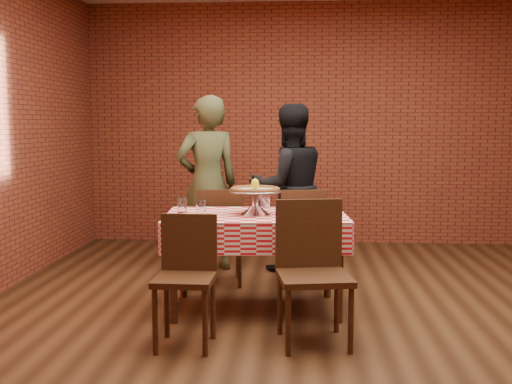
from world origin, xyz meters
TOP-DOWN VIEW (x-y plane):
  - ground at (0.00, 0.00)m, footprint 6.00×6.00m
  - back_wall at (0.00, 3.00)m, footprint 5.50×0.00m
  - table at (-0.51, 0.21)m, footprint 1.43×0.93m
  - tablecloth at (-0.51, 0.21)m, footprint 1.47×0.97m
  - pizza_stand at (-0.52, 0.20)m, footprint 0.48×0.48m
  - pizza at (-0.52, 0.20)m, footprint 0.45×0.45m
  - lemon at (-0.52, 0.20)m, footprint 0.08×0.08m
  - water_glass_left at (-0.92, 0.10)m, footprint 0.08×0.08m
  - water_glass_right at (-1.10, 0.26)m, footprint 0.08×0.08m
  - side_plate at (-0.07, 0.16)m, footprint 0.16×0.16m
  - sweetener_packet_a at (0.10, 0.06)m, footprint 0.05×0.04m
  - sweetener_packet_b at (0.10, 0.12)m, footprint 0.05×0.04m
  - condiment_caddy at (-0.46, 0.52)m, footprint 0.10×0.08m
  - chair_near_left at (-0.92, -0.63)m, footprint 0.39×0.39m
  - chair_near_right at (-0.08, -0.52)m, footprint 0.53×0.53m
  - chair_far_left at (-0.89, 0.97)m, footprint 0.46×0.46m
  - chair_far_right at (-0.16, 1.00)m, footprint 0.46×0.46m
  - diner_olive at (-1.08, 1.49)m, footprint 0.74×0.64m
  - diner_black at (-0.28, 1.55)m, footprint 0.96×0.86m

SIDE VIEW (x-z plane):
  - ground at x=0.00m, z-range 0.00..0.00m
  - table at x=-0.51m, z-range 0.00..0.75m
  - chair_near_left at x=-0.92m, z-range 0.00..0.86m
  - chair_far_left at x=-0.89m, z-range 0.00..0.88m
  - chair_far_right at x=-0.16m, z-range 0.00..0.88m
  - chair_near_right at x=-0.08m, z-range 0.00..0.94m
  - tablecloth at x=-0.51m, z-range 0.52..0.76m
  - sweetener_packet_a at x=0.10m, z-range 0.76..0.76m
  - sweetener_packet_b at x=0.10m, z-range 0.76..0.76m
  - side_plate at x=-0.07m, z-range 0.76..0.77m
  - water_glass_left at x=-0.92m, z-range 0.76..0.88m
  - water_glass_right at x=-1.10m, z-range 0.76..0.88m
  - diner_black at x=-0.28m, z-range 0.00..1.65m
  - condiment_caddy at x=-0.46m, z-range 0.76..0.90m
  - pizza_stand at x=-0.52m, z-range 0.76..0.94m
  - diner_olive at x=-1.08m, z-range 0.00..1.73m
  - pizza at x=-0.52m, z-range 0.93..0.96m
  - lemon at x=-0.52m, z-range 0.95..1.04m
  - back_wall at x=0.00m, z-range -1.30..4.20m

